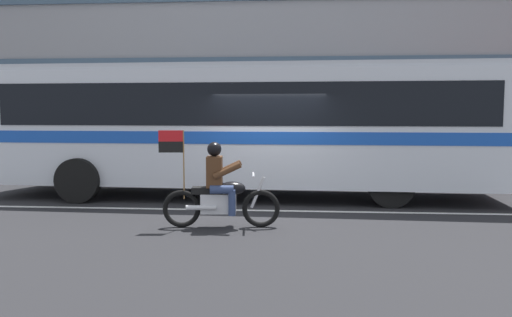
{
  "coord_description": "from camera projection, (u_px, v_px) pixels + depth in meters",
  "views": [
    {
      "loc": [
        0.68,
        -11.51,
        2.11
      ],
      "look_at": [
        -0.22,
        -0.71,
        1.13
      ],
      "focal_mm": 36.35,
      "sensor_mm": 36.0,
      "label": 1
    }
  ],
  "objects": [
    {
      "name": "fire_hydrant",
      "position": [
        120.0,
        164.0,
        15.78
      ],
      "size": [
        0.22,
        0.3,
        0.75
      ],
      "color": "gold",
      "rests_on": "sidewalk_curb"
    },
    {
      "name": "sidewalk_curb",
      "position": [
        278.0,
        175.0,
        16.72
      ],
      "size": [
        28.0,
        3.8,
        0.15
      ],
      "primitive_type": "cube",
      "color": "#B7B2A8",
      "rests_on": "ground_plane"
    },
    {
      "name": "lane_center_stripe",
      "position": [
        267.0,
        210.0,
        11.07
      ],
      "size": [
        26.6,
        0.14,
        0.01
      ],
      "primitive_type": "cube",
      "color": "silver",
      "rests_on": "ground_plane"
    },
    {
      "name": "transit_bus",
      "position": [
        245.0,
        121.0,
        12.73
      ],
      "size": [
        12.3,
        3.05,
        3.22
      ],
      "color": "silver",
      "rests_on": "ground_plane"
    },
    {
      "name": "motorcycle_with_rider",
      "position": [
        220.0,
        191.0,
        9.42
      ],
      "size": [
        2.19,
        0.65,
        1.78
      ],
      "color": "black",
      "rests_on": "ground_plane"
    },
    {
      "name": "ground_plane",
      "position": [
        268.0,
        206.0,
        11.67
      ],
      "size": [
        60.0,
        60.0,
        0.0
      ],
      "primitive_type": "plane",
      "color": "black"
    },
    {
      "name": "office_building_facade",
      "position": [
        281.0,
        37.0,
        18.57
      ],
      "size": [
        28.0,
        0.89,
        9.56
      ],
      "color": "gray",
      "rests_on": "ground_plane"
    }
  ]
}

